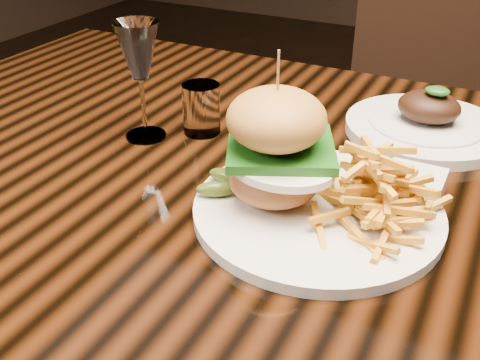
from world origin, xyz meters
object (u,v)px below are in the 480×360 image
at_px(dining_table, 315,222).
at_px(far_dish, 426,124).
at_px(chair_far, 429,102).
at_px(wine_glass, 139,55).
at_px(burger_plate, 319,176).

xyz_separation_m(dining_table, far_dish, (0.10, 0.21, 0.09)).
xyz_separation_m(dining_table, chair_far, (0.02, 0.89, -0.13)).
bearing_deg(wine_glass, burger_plate, -15.41).
height_order(dining_table, far_dish, far_dish).
relative_size(dining_table, far_dish, 6.24).
bearing_deg(wine_glass, dining_table, 0.59).
distance_m(dining_table, chair_far, 0.90).
height_order(burger_plate, chair_far, burger_plate).
bearing_deg(far_dish, burger_plate, -103.78).
bearing_deg(dining_table, wine_glass, -179.41).
distance_m(burger_plate, far_dish, 0.32).
relative_size(dining_table, burger_plate, 5.11).
bearing_deg(far_dish, wine_glass, -151.48).
height_order(burger_plate, wine_glass, burger_plate).
xyz_separation_m(far_dish, chair_far, (-0.09, 0.68, -0.23)).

